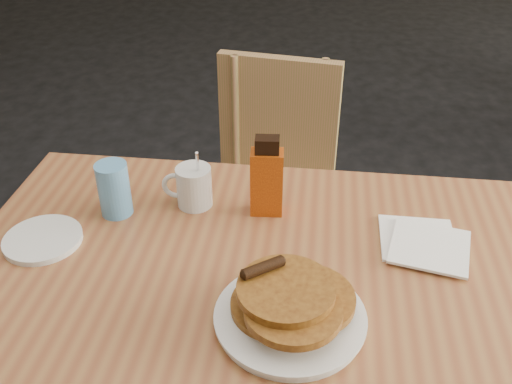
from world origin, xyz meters
TOP-DOWN VIEW (x-y plane):
  - main_table at (-0.02, -0.07)m, footprint 1.22×0.85m
  - chair_main_far at (-0.02, 0.69)m, footprint 0.45×0.45m
  - pancake_plate at (0.05, -0.19)m, footprint 0.26×0.26m
  - coffee_mug at (-0.18, 0.14)m, footprint 0.11×0.08m
  - syrup_bottle at (-0.01, 0.13)m, footprint 0.07×0.05m
  - napkin_stack at (0.31, 0.04)m, footprint 0.19×0.20m
  - blue_tumbler at (-0.34, 0.10)m, footprint 0.07×0.07m
  - side_saucer at (-0.46, -0.02)m, footprint 0.16×0.16m

SIDE VIEW (x-z plane):
  - chair_main_far at x=-0.02m, z-range 0.08..0.94m
  - main_table at x=-0.02m, z-range 0.33..1.08m
  - napkin_stack at x=0.31m, z-range 0.75..0.76m
  - side_saucer at x=-0.46m, z-range 0.75..0.76m
  - pancake_plate at x=0.05m, z-range 0.73..0.83m
  - coffee_mug at x=-0.18m, z-range 0.73..0.87m
  - blue_tumbler at x=-0.34m, z-range 0.75..0.87m
  - syrup_bottle at x=-0.01m, z-range 0.74..0.92m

